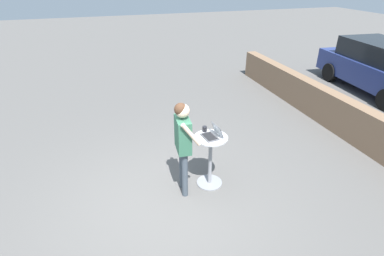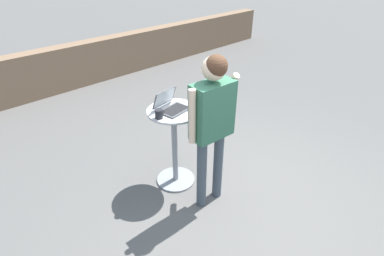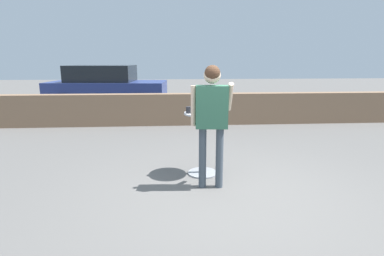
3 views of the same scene
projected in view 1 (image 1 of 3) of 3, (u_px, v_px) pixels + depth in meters
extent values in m
plane|color=#5B5956|center=(166.00, 204.00, 5.32)|extent=(50.00, 50.00, 0.00)
cylinder|color=gray|center=(209.00, 182.00, 5.83)|extent=(0.49, 0.49, 0.03)
cylinder|color=gray|center=(210.00, 161.00, 5.59)|extent=(0.07, 0.07, 0.98)
cylinder|color=#B7B7BC|center=(211.00, 138.00, 5.35)|extent=(0.61, 0.61, 0.02)
cube|color=#515156|center=(210.00, 137.00, 5.34)|extent=(0.35, 0.27, 0.02)
cube|color=black|center=(210.00, 136.00, 5.33)|extent=(0.31, 0.22, 0.00)
cube|color=#515156|center=(217.00, 130.00, 5.34)|extent=(0.33, 0.13, 0.21)
cube|color=white|center=(217.00, 130.00, 5.34)|extent=(0.31, 0.11, 0.18)
cylinder|color=#232328|center=(205.00, 129.00, 5.51)|extent=(0.08, 0.08, 0.10)
torus|color=#232328|center=(206.00, 130.00, 5.46)|extent=(0.05, 0.01, 0.05)
cylinder|color=#424C56|center=(182.00, 167.00, 5.53)|extent=(0.11, 0.11, 0.91)
cylinder|color=#424C56|center=(185.00, 175.00, 5.32)|extent=(0.11, 0.11, 0.91)
cube|color=#33664C|center=(183.00, 135.00, 5.07)|extent=(0.47, 0.26, 0.60)
sphere|color=beige|center=(183.00, 111.00, 4.86)|extent=(0.24, 0.24, 0.24)
sphere|color=#472D1E|center=(181.00, 109.00, 4.84)|extent=(0.22, 0.22, 0.22)
cylinder|color=beige|center=(180.00, 127.00, 5.29)|extent=(0.07, 0.07, 0.57)
cylinder|color=beige|center=(191.00, 135.00, 4.80)|extent=(0.10, 0.34, 0.44)
cube|color=navy|center=(381.00, 73.00, 9.88)|extent=(4.52, 2.24, 0.74)
cube|color=black|center=(382.00, 51.00, 9.75)|extent=(2.54, 1.84, 0.61)
cylinder|color=black|center=(371.00, 69.00, 11.37)|extent=(0.66, 0.28, 0.65)
cylinder|color=black|center=(330.00, 72.00, 11.04)|extent=(0.66, 0.28, 0.65)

